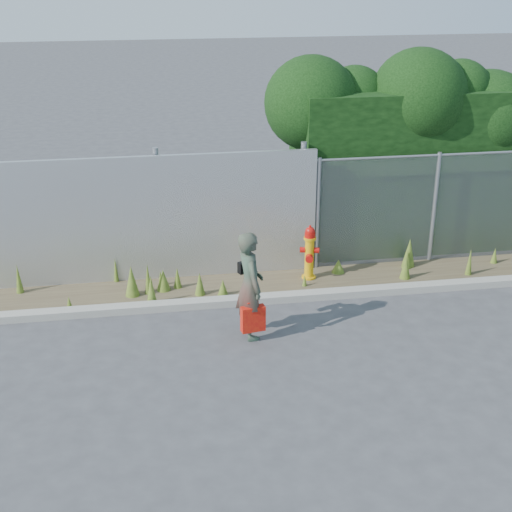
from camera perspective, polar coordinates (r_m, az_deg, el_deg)
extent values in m
plane|color=#3D3D40|center=(10.10, 2.97, -8.22)|extent=(80.00, 80.00, 0.00)
cube|color=gray|center=(11.62, 1.15, -3.40)|extent=(16.00, 0.22, 0.12)
cube|color=#4B3E2B|center=(12.17, 0.65, -2.39)|extent=(16.00, 1.20, 0.01)
cone|color=#455F1C|center=(11.88, -9.91, -2.03)|extent=(0.24, 0.24, 0.54)
cone|color=#455F1C|center=(12.21, -7.64, -1.83)|extent=(0.09, 0.09, 0.28)
cone|color=#455F1C|center=(13.10, 12.15, 0.22)|extent=(0.24, 0.24, 0.53)
cone|color=#455F1C|center=(12.59, -2.98, -0.89)|extent=(0.09, 0.09, 0.26)
cone|color=#455F1C|center=(13.01, 16.71, -0.49)|extent=(0.12, 0.12, 0.50)
cone|color=#455F1C|center=(12.68, 6.60, -0.85)|extent=(0.24, 0.24, 0.26)
cone|color=#455F1C|center=(12.45, -11.16, -1.15)|extent=(0.08, 0.08, 0.44)
cone|color=#455F1C|center=(12.45, -18.46, -1.79)|extent=(0.13, 0.13, 0.51)
cone|color=#455F1C|center=(12.13, 3.91, -2.01)|extent=(0.09, 0.09, 0.22)
cone|color=#455F1C|center=(12.02, -7.43, -1.96)|extent=(0.24, 0.24, 0.38)
cone|color=#455F1C|center=(11.90, -8.64, -1.87)|extent=(0.12, 0.12, 0.55)
cone|color=#455F1C|center=(13.04, 11.98, -0.27)|extent=(0.18, 0.18, 0.36)
cone|color=#455F1C|center=(12.08, -6.31, -1.78)|extent=(0.14, 0.14, 0.38)
cone|color=#455F1C|center=(13.68, 18.54, 0.00)|extent=(0.12, 0.12, 0.30)
cone|color=#455F1C|center=(11.80, -4.52, -2.27)|extent=(0.18, 0.18, 0.41)
cone|color=#455F1C|center=(11.77, -2.66, -2.59)|extent=(0.18, 0.18, 0.29)
cone|color=#455F1C|center=(12.61, 11.88, -0.90)|extent=(0.19, 0.19, 0.45)
cone|color=#455F1C|center=(11.69, -14.71, -3.73)|extent=(0.11, 0.11, 0.24)
cone|color=#455F1C|center=(11.56, -8.37, -2.74)|extent=(0.17, 0.17, 0.50)
cube|color=#AFB1B6|center=(12.23, -15.02, 2.48)|extent=(8.50, 0.08, 2.20)
cylinder|color=gray|center=(12.25, -7.78, 3.36)|extent=(0.10, 0.10, 2.30)
cylinder|color=gray|center=(12.54, 3.72, 4.00)|extent=(0.10, 0.10, 2.30)
cube|color=gray|center=(13.64, 18.13, 3.81)|extent=(6.50, 0.03, 2.00)
cylinder|color=gray|center=(13.37, 18.67, 7.85)|extent=(6.50, 0.04, 0.04)
cylinder|color=gray|center=(12.53, 4.95, 3.34)|extent=(0.07, 0.07, 2.05)
cylinder|color=gray|center=(13.20, 14.07, 3.76)|extent=(0.07, 0.07, 2.05)
cube|color=black|center=(14.48, 17.72, 7.04)|extent=(7.30, 1.60, 3.00)
sphere|color=black|center=(13.06, 4.44, 12.10)|extent=(1.70, 1.70, 1.70)
sphere|color=black|center=(13.42, 7.88, 12.36)|extent=(1.21, 1.21, 1.21)
sphere|color=black|center=(13.48, 12.87, 12.27)|extent=(1.77, 1.77, 1.77)
sphere|color=black|center=(13.87, 15.97, 12.57)|extent=(1.16, 1.16, 1.16)
sphere|color=black|center=(14.23, 18.01, 10.55)|extent=(1.74, 1.74, 1.74)
cylinder|color=#E1A40B|center=(12.47, 4.23, -1.71)|extent=(0.24, 0.24, 0.05)
cylinder|color=#E1A40B|center=(12.33, 4.28, -0.25)|extent=(0.16, 0.16, 0.74)
cylinder|color=#E1A40B|center=(12.18, 4.33, 1.43)|extent=(0.21, 0.21, 0.04)
cylinder|color=#B20F0A|center=(12.15, 4.34, 1.69)|extent=(0.18, 0.18, 0.09)
sphere|color=#B20F0A|center=(12.13, 4.35, 1.96)|extent=(0.17, 0.17, 0.17)
cylinder|color=#B20F0A|center=(12.10, 4.36, 2.35)|extent=(0.04, 0.04, 0.04)
cylinder|color=#B20F0A|center=(12.23, 3.74, 0.44)|extent=(0.09, 0.10, 0.10)
cylinder|color=#B20F0A|center=(12.29, 4.86, 0.51)|extent=(0.09, 0.10, 0.10)
cylinder|color=#B20F0A|center=(12.19, 4.42, -0.19)|extent=(0.13, 0.10, 0.13)
imported|color=#116C4C|center=(10.30, -0.49, -2.35)|extent=(0.48, 0.65, 1.64)
cube|color=#B60A0C|center=(10.34, -0.24, -5.04)|extent=(0.35, 0.13, 0.39)
cylinder|color=#B60A0C|center=(10.22, -0.25, -3.76)|extent=(0.17, 0.01, 0.01)
cube|color=black|center=(10.44, -0.84, -0.87)|extent=(0.23, 0.10, 0.17)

